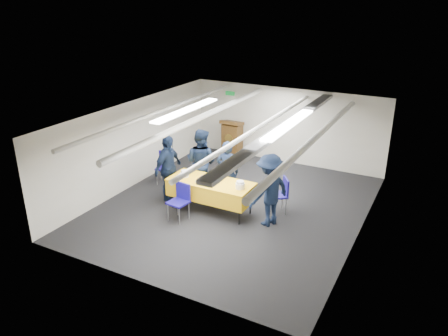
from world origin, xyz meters
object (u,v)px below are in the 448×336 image
at_px(sailor_b, 201,162).
at_px(sailor_d, 270,190).
at_px(chair_near, 180,198).
at_px(podium, 232,139).
at_px(sailor_a, 227,171).
at_px(chair_left, 165,164).
at_px(serving_table, 211,189).
at_px(sheet_cake, 209,180).
at_px(chair_right, 281,192).
at_px(sailor_c, 168,168).

height_order(sailor_b, sailor_d, sailor_b).
xyz_separation_m(chair_near, sailor_d, (1.88, 0.73, 0.30)).
distance_m(podium, sailor_a, 3.09).
distance_m(chair_left, sailor_b, 1.33).
relative_size(serving_table, sheet_cake, 3.98).
bearing_deg(sailor_d, chair_near, -44.75).
distance_m(chair_right, sailor_a, 1.46).
bearing_deg(podium, chair_right, -45.84).
bearing_deg(chair_right, sailor_d, -93.09).
height_order(podium, sailor_b, sailor_b).
xyz_separation_m(chair_near, sailor_c, (-0.82, 0.73, 0.31)).
bearing_deg(podium, sailor_d, -52.27).
relative_size(chair_right, sailor_d, 0.52).
bearing_deg(sheet_cake, serving_table, 78.97).
bearing_deg(sailor_b, sailor_d, 164.19).
distance_m(sheet_cake, sailor_a, 0.77).
distance_m(chair_right, sailor_d, 0.73).
bearing_deg(sailor_d, sheet_cake, -61.82).
relative_size(chair_left, sailor_d, 0.52).
bearing_deg(chair_left, sailor_a, -6.39).
height_order(sheet_cake, chair_right, chair_right).
distance_m(sheet_cake, sailor_c, 1.22).
bearing_deg(sailor_c, serving_table, -90.40).
bearing_deg(serving_table, chair_right, 25.32).
xyz_separation_m(serving_table, sheet_cake, (-0.01, -0.06, 0.25)).
bearing_deg(chair_near, sailor_a, 70.86).
bearing_deg(sailor_d, sailor_b, -83.60).
height_order(serving_table, sailor_d, sailor_d).
relative_size(chair_left, sailor_b, 0.50).
bearing_deg(podium, sailor_b, -79.55).
xyz_separation_m(sailor_a, sailor_c, (-1.30, -0.66, 0.06)).
relative_size(sailor_a, sailor_c, 0.92).
bearing_deg(chair_near, sailor_b, 101.47).
height_order(sheet_cake, chair_left, chair_left).
height_order(podium, sailor_c, sailor_c).
bearing_deg(chair_right, chair_near, -143.94).
relative_size(chair_left, sailor_c, 0.51).
xyz_separation_m(podium, sailor_d, (2.68, -3.46, 0.22)).
height_order(sheet_cake, sailor_d, sailor_d).
height_order(chair_near, sailor_b, sailor_b).
bearing_deg(sailor_c, chair_near, -129.82).
relative_size(chair_right, chair_left, 1.00).
bearing_deg(chair_near, serving_table, 59.03).
xyz_separation_m(chair_right, sailor_c, (-2.74, -0.67, 0.31)).
relative_size(chair_left, sailor_a, 0.56).
relative_size(sheet_cake, podium, 0.41).
distance_m(chair_near, sailor_c, 1.14).
bearing_deg(sailor_c, sailor_b, -35.97).
distance_m(chair_near, sailor_a, 1.49).
distance_m(sailor_a, sailor_b, 0.78).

